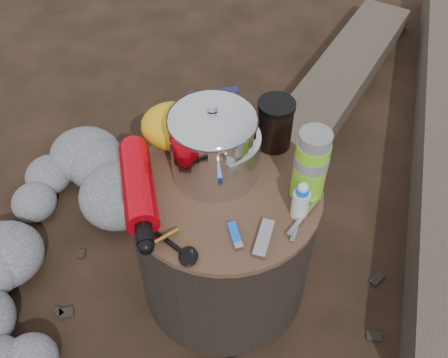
# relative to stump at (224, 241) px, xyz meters

# --- Properties ---
(ground) EXTENTS (60.00, 60.00, 0.00)m
(ground) POSITION_rel_stump_xyz_m (0.00, 0.00, -0.22)
(ground) COLOR black
(ground) RESTS_ON ground
(stump) EXTENTS (0.48, 0.48, 0.45)m
(stump) POSITION_rel_stump_xyz_m (0.00, 0.00, 0.00)
(stump) COLOR black
(stump) RESTS_ON ground
(rock_ring) EXTENTS (0.40, 0.87, 0.17)m
(rock_ring) POSITION_rel_stump_xyz_m (-0.55, 0.05, -0.14)
(rock_ring) COLOR slate
(rock_ring) RESTS_ON ground
(log_small) EXTENTS (0.72, 1.18, 0.10)m
(log_small) POSITION_rel_stump_xyz_m (0.42, 1.00, -0.17)
(log_small) COLOR #45392F
(log_small) RESTS_ON ground
(foil_windscreen) EXTENTS (0.20, 0.20, 0.12)m
(foil_windscreen) POSITION_rel_stump_xyz_m (-0.02, 0.05, 0.28)
(foil_windscreen) COLOR silver
(foil_windscreen) RESTS_ON stump
(camping_pot) EXTENTS (0.21, 0.21, 0.21)m
(camping_pot) POSITION_rel_stump_xyz_m (-0.03, 0.05, 0.33)
(camping_pot) COLOR silver
(camping_pot) RESTS_ON stump
(fuel_bottle) EXTENTS (0.16, 0.33, 0.08)m
(fuel_bottle) POSITION_rel_stump_xyz_m (-0.20, -0.04, 0.26)
(fuel_bottle) COLOR red
(fuel_bottle) RESTS_ON stump
(thermos) EXTENTS (0.08, 0.08, 0.20)m
(thermos) POSITION_rel_stump_xyz_m (0.20, 0.00, 0.32)
(thermos) COLOR #7BCE20
(thermos) RESTS_ON stump
(travel_mug) EXTENTS (0.09, 0.09, 0.14)m
(travel_mug) POSITION_rel_stump_xyz_m (0.12, 0.17, 0.29)
(travel_mug) COLOR black
(travel_mug) RESTS_ON stump
(stuff_sack) EXTENTS (0.17, 0.14, 0.12)m
(stuff_sack) POSITION_rel_stump_xyz_m (-0.14, 0.15, 0.28)
(stuff_sack) COLOR gold
(stuff_sack) RESTS_ON stump
(food_pouch) EXTENTS (0.13, 0.06, 0.16)m
(food_pouch) POSITION_rel_stump_xyz_m (-0.04, 0.17, 0.30)
(food_pouch) COLOR #14174E
(food_pouch) RESTS_ON stump
(lighter) EXTENTS (0.04, 0.08, 0.01)m
(lighter) POSITION_rel_stump_xyz_m (0.03, -0.14, 0.23)
(lighter) COLOR blue
(lighter) RESTS_ON stump
(multitool) EXTENTS (0.05, 0.11, 0.01)m
(multitool) POSITION_rel_stump_xyz_m (0.10, -0.15, 0.23)
(multitool) COLOR #A4A4A8
(multitool) RESTS_ON stump
(pot_grabber) EXTENTS (0.09, 0.14, 0.01)m
(pot_grabber) POSITION_rel_stump_xyz_m (0.18, -0.08, 0.23)
(pot_grabber) COLOR #A4A4A8
(pot_grabber) RESTS_ON stump
(spork) EXTENTS (0.16, 0.13, 0.01)m
(spork) POSITION_rel_stump_xyz_m (-0.12, -0.16, 0.23)
(spork) COLOR black
(spork) RESTS_ON stump
(squeeze_bottle) EXTENTS (0.04, 0.04, 0.10)m
(squeeze_bottle) POSITION_rel_stump_xyz_m (0.18, -0.06, 0.27)
(squeeze_bottle) COLOR silver
(squeeze_bottle) RESTS_ON stump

